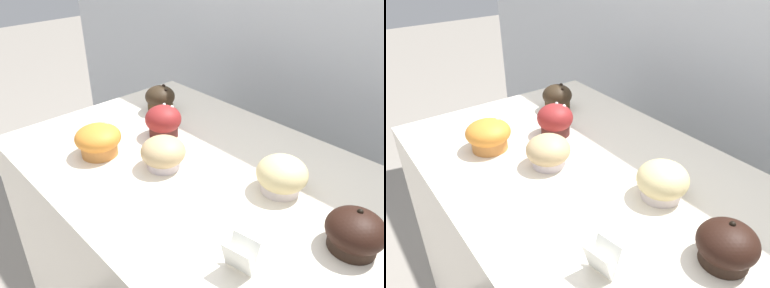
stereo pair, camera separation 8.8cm
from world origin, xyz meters
TOP-DOWN VIEW (x-y plane):
  - wall_back at (0.00, 0.60)m, footprint 3.20×0.10m
  - muffin_front_center at (-0.20, 0.03)m, footprint 0.10×0.10m
  - muffin_back_left at (-0.23, -0.14)m, footprint 0.11×0.11m
  - muffin_back_right at (0.35, 0.01)m, footprint 0.10×0.10m
  - muffin_front_left at (0.16, 0.06)m, footprint 0.11×0.11m
  - muffin_front_right at (-0.32, 0.13)m, footprint 0.09×0.09m
  - muffin_back_center at (-0.08, -0.06)m, footprint 0.10×0.10m
  - price_card at (0.25, -0.17)m, footprint 0.06×0.05m

SIDE VIEW (x-z plane):
  - wall_back at x=0.00m, z-range 0.00..1.80m
  - price_card at x=0.25m, z-range 0.89..0.95m
  - muffin_back_right at x=0.35m, z-range 0.88..0.96m
  - muffin_back_center at x=-0.08m, z-range 0.89..0.96m
  - muffin_front_left at x=0.16m, z-range 0.89..0.97m
  - muffin_front_right at x=-0.32m, z-range 0.89..0.97m
  - muffin_back_left at x=-0.23m, z-range 0.89..0.97m
  - muffin_front_center at x=-0.20m, z-range 0.89..0.97m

